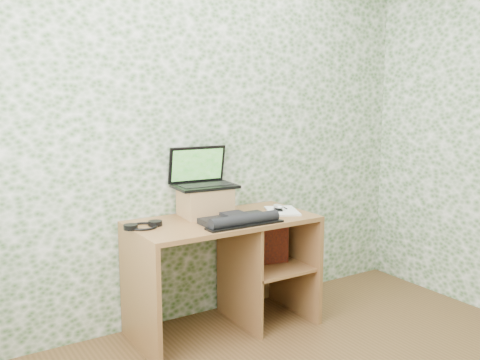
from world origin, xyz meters
TOP-DOWN VIEW (x-y plane):
  - wall_back at (0.00, 1.75)m, footprint 3.50×0.00m
  - desk at (0.08, 1.47)m, footprint 1.20×0.60m
  - riser at (-0.05, 1.58)m, footprint 0.33×0.28m
  - laptop at (-0.05, 1.63)m, footprint 0.42×0.31m
  - keyboard at (0.02, 1.28)m, footprint 0.51×0.26m
  - headphones at (-0.52, 1.51)m, footprint 0.25×0.18m
  - notepad at (0.45, 1.40)m, footprint 0.29×0.34m
  - mouse at (0.42, 1.41)m, footprint 0.09×0.11m
  - pen at (0.50, 1.46)m, footprint 0.04×0.13m
  - red_box at (0.38, 1.44)m, footprint 0.24×0.12m

SIDE VIEW (x-z plane):
  - desk at x=0.08m, z-range 0.11..0.86m
  - red_box at x=0.38m, z-range 0.39..0.67m
  - notepad at x=0.45m, z-range 0.75..0.76m
  - headphones at x=-0.52m, z-range 0.75..0.78m
  - pen at x=0.50m, z-range 0.76..0.77m
  - keyboard at x=0.02m, z-range 0.74..0.81m
  - mouse at x=0.42m, z-range 0.76..0.80m
  - riser at x=-0.05m, z-range 0.75..0.94m
  - laptop at x=-0.05m, z-range 0.87..1.13m
  - wall_back at x=0.00m, z-range -0.45..3.05m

